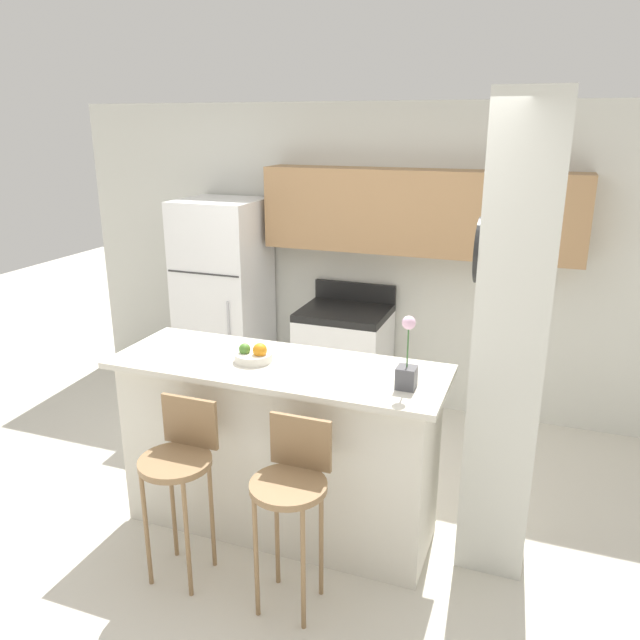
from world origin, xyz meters
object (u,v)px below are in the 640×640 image
Objects in this scene: stove_range at (344,360)px; fruit_bowl at (254,355)px; bar_stool_right at (292,486)px; orchid_vase at (407,365)px; bar_stool_left at (180,463)px; refrigerator at (224,301)px.

fruit_bowl is (0.00, -1.68, 0.65)m from stove_range.
bar_stool_right is 2.54× the size of orchid_vase.
bar_stool_left is 2.54× the size of orchid_vase.
refrigerator is at bearing 112.95° from bar_stool_left.
fruit_bowl is at bearing 130.00° from bar_stool_right.
stove_range is at bearing 85.55° from bar_stool_left.
bar_stool_left is at bearing -94.45° from stove_range.
bar_stool_right is at bearing -132.50° from orchid_vase.
fruit_bowl is at bearing 72.19° from bar_stool_left.
orchid_vase is at bearing -62.45° from stove_range.
stove_range reaches higher than bar_stool_right.
stove_range is at bearing 117.55° from orchid_vase.
bar_stool_right is 0.84m from fruit_bowl.
refrigerator is 2.72m from bar_stool_right.
bar_stool_left is (-0.17, -2.24, 0.22)m from stove_range.
fruit_bowl is at bearing 175.79° from orchid_vase.
refrigerator reaches higher than bar_stool_right.
bar_stool_right is 4.51× the size of fruit_bowl.
orchid_vase is at bearing 47.50° from bar_stool_right.
fruit_bowl reaches higher than bar_stool_left.
fruit_bowl reaches higher than bar_stool_right.
fruit_bowl is (0.18, 0.55, 0.43)m from bar_stool_left.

